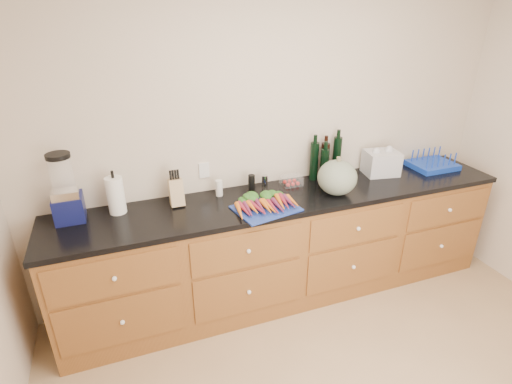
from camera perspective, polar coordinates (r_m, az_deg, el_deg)
name	(u,v)px	position (r m, az deg, el deg)	size (l,w,h in m)	color
wall_back	(274,139)	(3.28, 2.60, 7.59)	(4.10, 0.05, 2.60)	beige
cabinets	(287,248)	(3.37, 4.49, -7.98)	(3.60, 0.64, 0.90)	brown
countertop	(289,197)	(3.14, 4.75, -0.75)	(3.64, 0.62, 0.04)	black
cutting_board	(266,208)	(2.90, 1.42, -2.35)	(0.44, 0.33, 0.01)	navy
carrots	(264,203)	(2.92, 1.18, -1.54)	(0.45, 0.31, 0.06)	orange
squash	(337,178)	(3.15, 11.53, 2.04)	(0.31, 0.31, 0.28)	#5E6D5B
blender_appliance	(66,192)	(2.96, -25.55, -0.02)	(0.19, 0.19, 0.48)	#0F1449
paper_towel	(116,195)	(2.97, -19.40, -0.45)	(0.12, 0.12, 0.27)	white
knife_block	(176,192)	(2.99, -11.32, -0.03)	(0.10, 0.10, 0.20)	tan
grinder_salt	(219,188)	(3.10, -5.30, 0.57)	(0.05, 0.05, 0.13)	silver
grinder_pepper	(252,183)	(3.17, -0.64, 1.31)	(0.05, 0.05, 0.13)	black
canister_chrome	(265,182)	(3.21, 1.23, 1.45)	(0.05, 0.05, 0.12)	silver
tomato_box	(291,181)	(3.29, 5.07, 1.62)	(0.16, 0.13, 0.08)	white
bottles	(325,161)	(3.42, 9.85, 4.43)	(0.29, 0.15, 0.35)	black
grocery_bag	(381,163)	(3.64, 17.44, 4.00)	(0.28, 0.22, 0.21)	silver
dish_rack	(432,164)	(3.98, 23.88, 3.73)	(0.39, 0.31, 0.15)	#143AB6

